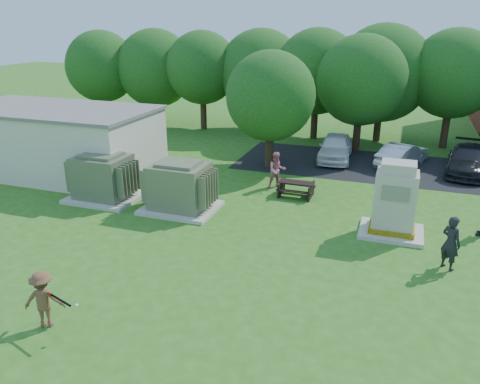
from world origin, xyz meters
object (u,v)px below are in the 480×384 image
at_px(person_at_picnic, 277,170).
at_px(car_white, 336,147).
at_px(batter, 43,299).
at_px(picnic_table, 296,187).
at_px(generator_cabinet, 394,203).
at_px(person_by_generator, 451,243).
at_px(car_dark, 468,160).
at_px(transformer_left, 103,178).
at_px(transformer_right, 180,188).
at_px(car_silver_a, 402,155).

relative_size(person_at_picnic, car_white, 0.40).
bearing_deg(batter, picnic_table, -132.47).
xyz_separation_m(generator_cabinet, person_by_generator, (1.80, -2.07, -0.31)).
height_order(generator_cabinet, picnic_table, generator_cabinet).
distance_m(generator_cabinet, car_dark, 9.58).
distance_m(batter, car_white, 18.41).
height_order(transformer_left, batter, transformer_left).
bearing_deg(transformer_right, picnic_table, 37.06).
bearing_deg(batter, car_silver_a, -138.36).
distance_m(batter, person_by_generator, 11.97).
bearing_deg(generator_cabinet, car_dark, 69.71).
relative_size(generator_cabinet, car_silver_a, 0.72).
bearing_deg(batter, transformer_right, -111.80).
bearing_deg(picnic_table, person_at_picnic, 145.39).
relative_size(generator_cabinet, picnic_table, 1.77).
bearing_deg(car_silver_a, car_white, 23.29).
xyz_separation_m(transformer_left, picnic_table, (7.87, 3.15, -0.55)).
xyz_separation_m(transformer_left, car_white, (8.63, 9.56, -0.24)).
xyz_separation_m(batter, person_at_picnic, (2.83, 12.16, 0.09)).
bearing_deg(batter, car_white, -128.16).
bearing_deg(person_by_generator, transformer_right, 32.27).
bearing_deg(car_silver_a, person_by_generator, 122.85).
relative_size(person_at_picnic, car_dark, 0.37).
bearing_deg(person_at_picnic, person_by_generator, -67.46).
height_order(transformer_left, transformer_right, same).
bearing_deg(generator_cabinet, transformer_left, -177.75).
xyz_separation_m(transformer_left, car_dark, (15.40, 9.45, -0.29)).
bearing_deg(transformer_left, car_dark, 31.52).
relative_size(person_by_generator, car_white, 0.42).
distance_m(transformer_right, car_white, 10.75).
height_order(person_at_picnic, car_dark, person_at_picnic).
bearing_deg(generator_cabinet, batter, -133.09).
distance_m(transformer_left, car_white, 12.88).
height_order(person_by_generator, car_silver_a, person_by_generator).
bearing_deg(picnic_table, person_by_generator, -38.29).
xyz_separation_m(transformer_left, transformer_right, (3.70, 0.00, 0.00)).
distance_m(picnic_table, person_by_generator, 7.68).
bearing_deg(person_at_picnic, transformer_right, -157.69).
xyz_separation_m(person_by_generator, car_dark, (1.52, 11.04, -0.21)).
xyz_separation_m(generator_cabinet, car_dark, (3.32, 8.97, -0.52)).
xyz_separation_m(transformer_left, person_at_picnic, (6.76, 3.92, -0.10)).
xyz_separation_m(generator_cabinet, car_silver_a, (0.11, 9.03, -0.58)).
relative_size(person_by_generator, car_dark, 0.38).
relative_size(transformer_left, batter, 1.93).
height_order(transformer_left, person_by_generator, transformer_left).
height_order(transformer_left, car_silver_a, transformer_left).
xyz_separation_m(person_at_picnic, car_white, (1.87, 5.64, -0.13)).
bearing_deg(person_at_picnic, picnic_table, -64.33).
distance_m(car_white, car_dark, 6.78).
height_order(picnic_table, car_white, car_white).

